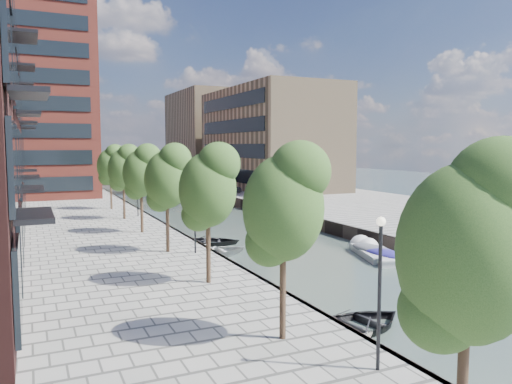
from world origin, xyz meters
TOP-DOWN VIEW (x-y plane):
  - water at (0.00, 40.00)m, footprint 300.00×300.00m
  - quay_right at (16.00, 40.00)m, footprint 20.00×140.00m
  - quay_wall_left at (-6.10, 40.00)m, footprint 0.25×140.00m
  - quay_wall_right at (6.10, 40.00)m, footprint 0.25×140.00m
  - far_closure at (0.00, 100.00)m, footprint 80.00×40.00m
  - tower at (-17.00, 65.00)m, footprint 18.00×18.00m
  - tan_block_near at (16.00, 62.00)m, footprint 12.00×25.00m
  - tan_block_far at (16.00, 88.00)m, footprint 12.00×20.00m
  - bridge at (0.00, 72.00)m, footprint 13.00×6.00m
  - tree_0 at (-8.50, 4.00)m, footprint 2.50×2.50m
  - tree_1 at (-8.50, 11.00)m, footprint 2.50×2.50m
  - tree_2 at (-8.50, 18.00)m, footprint 2.50×2.50m
  - tree_3 at (-8.50, 25.00)m, footprint 2.50×2.50m
  - tree_4 at (-8.50, 32.00)m, footprint 2.50×2.50m
  - tree_5 at (-8.50, 39.00)m, footprint 2.50×2.50m
  - tree_6 at (-8.50, 46.00)m, footprint 2.50×2.50m
  - lamp_0 at (-7.20, 8.00)m, footprint 0.24×0.24m
  - lamp_1 at (-7.20, 24.00)m, footprint 0.24×0.24m
  - lamp_2 at (-7.20, 40.00)m, footprint 0.24×0.24m
  - sloop_0 at (-4.34, 12.76)m, footprint 4.86×3.84m
  - sloop_3 at (-5.12, 27.29)m, footprint 4.70×3.38m
  - sloop_4 at (-4.13, 30.69)m, footprint 5.28×4.63m
  - motorboat_1 at (5.25, 18.81)m, footprint 3.06×5.02m
  - motorboat_3 at (4.18, 22.28)m, footprint 3.01×5.03m
  - motorboat_4 at (4.27, 23.19)m, footprint 3.11×5.19m
  - car at (7.76, 57.24)m, footprint 2.88×4.13m

SIDE VIEW (x-z plane):
  - water at x=0.00m, z-range 0.00..0.00m
  - sloop_0 at x=-4.34m, z-range -0.45..0.45m
  - sloop_3 at x=-5.12m, z-range -0.48..0.48m
  - sloop_4 at x=-4.13m, z-range -0.45..0.45m
  - motorboat_1 at x=5.25m, z-range -0.60..0.99m
  - motorboat_3 at x=4.18m, z-range -0.60..0.99m
  - motorboat_4 at x=4.27m, z-range -0.62..1.02m
  - quay_right at x=16.00m, z-range 0.00..1.00m
  - quay_wall_left at x=-6.10m, z-range 0.00..1.00m
  - quay_wall_right at x=6.10m, z-range 0.00..1.00m
  - far_closure at x=0.00m, z-range 0.00..1.00m
  - bridge at x=0.00m, z-range 0.74..2.04m
  - car at x=7.76m, z-range 1.00..2.31m
  - lamp_0 at x=-7.20m, z-range 1.45..5.57m
  - lamp_1 at x=-7.20m, z-range 1.45..5.57m
  - lamp_2 at x=-7.20m, z-range 1.45..5.57m
  - tree_0 at x=-8.50m, z-range 2.33..8.28m
  - tree_1 at x=-8.50m, z-range 2.33..8.28m
  - tree_2 at x=-8.50m, z-range 2.33..8.28m
  - tree_3 at x=-8.50m, z-range 2.33..8.28m
  - tree_4 at x=-8.50m, z-range 2.33..8.28m
  - tree_5 at x=-8.50m, z-range 2.33..8.28m
  - tree_6 at x=-8.50m, z-range 2.33..8.28m
  - tan_block_near at x=16.00m, z-range 1.00..15.00m
  - tan_block_far at x=16.00m, z-range 1.00..17.00m
  - tower at x=-17.00m, z-range 1.00..31.00m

